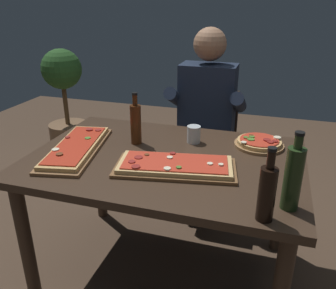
# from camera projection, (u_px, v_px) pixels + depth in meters

# --- Properties ---
(ground_plane) EXTENTS (6.40, 6.40, 0.00)m
(ground_plane) POSITION_uv_depth(u_px,v_px,m) (166.00, 269.00, 2.09)
(ground_plane) COLOR #4C3828
(dining_table) EXTENTS (1.40, 0.96, 0.74)m
(dining_table) POSITION_uv_depth(u_px,v_px,m) (165.00, 173.00, 1.84)
(dining_table) COLOR #3D2B1E
(dining_table) RESTS_ON ground_plane
(pizza_rectangular_front) EXTENTS (0.61, 0.36, 0.05)m
(pizza_rectangular_front) POSITION_uv_depth(u_px,v_px,m) (175.00, 166.00, 1.66)
(pizza_rectangular_front) COLOR brown
(pizza_rectangular_front) RESTS_ON dining_table
(pizza_rectangular_left) EXTENTS (0.35, 0.64, 0.05)m
(pizza_rectangular_left) POSITION_uv_depth(u_px,v_px,m) (76.00, 148.00, 1.87)
(pizza_rectangular_left) COLOR brown
(pizza_rectangular_left) RESTS_ON dining_table
(pizza_round_far) EXTENTS (0.27, 0.27, 0.05)m
(pizza_round_far) POSITION_uv_depth(u_px,v_px,m) (259.00, 143.00, 1.93)
(pizza_round_far) COLOR olive
(pizza_round_far) RESTS_ON dining_table
(wine_bottle_dark) EXTENTS (0.06, 0.06, 0.29)m
(wine_bottle_dark) POSITION_uv_depth(u_px,v_px,m) (136.00, 123.00, 1.93)
(wine_bottle_dark) COLOR #47230F
(wine_bottle_dark) RESTS_ON dining_table
(oil_bottle_amber) EXTENTS (0.06, 0.06, 0.29)m
(oil_bottle_amber) POSITION_uv_depth(u_px,v_px,m) (267.00, 192.00, 1.25)
(oil_bottle_amber) COLOR black
(oil_bottle_amber) RESTS_ON dining_table
(vinegar_bottle_green) EXTENTS (0.07, 0.07, 0.32)m
(vinegar_bottle_green) POSITION_uv_depth(u_px,v_px,m) (293.00, 177.00, 1.32)
(vinegar_bottle_green) COLOR #233819
(vinegar_bottle_green) RESTS_ON dining_table
(tumbler_near_camera) EXTENTS (0.08, 0.08, 0.10)m
(tumbler_near_camera) POSITION_uv_depth(u_px,v_px,m) (194.00, 135.00, 1.97)
(tumbler_near_camera) COLOR silver
(tumbler_near_camera) RESTS_ON dining_table
(diner_chair) EXTENTS (0.44, 0.44, 0.87)m
(diner_chair) POSITION_uv_depth(u_px,v_px,m) (207.00, 143.00, 2.64)
(diner_chair) COLOR black
(diner_chair) RESTS_ON ground_plane
(seated_diner) EXTENTS (0.53, 0.41, 1.33)m
(seated_diner) POSITION_uv_depth(u_px,v_px,m) (206.00, 115.00, 2.43)
(seated_diner) COLOR #23232D
(seated_diner) RESTS_ON ground_plane
(potted_plant_corner) EXTENTS (0.39, 0.39, 1.07)m
(potted_plant_corner) POSITION_uv_depth(u_px,v_px,m) (65.00, 103.00, 3.44)
(potted_plant_corner) COLOR #846042
(potted_plant_corner) RESTS_ON ground_plane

